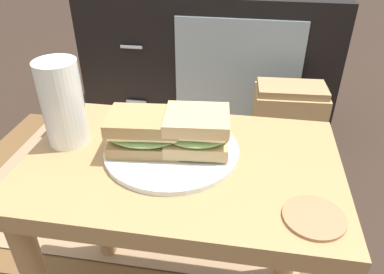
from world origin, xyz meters
name	(u,v)px	position (x,y,z in m)	size (l,w,h in m)	color
side_table	(182,198)	(0.00, 0.00, 0.37)	(0.56, 0.36, 0.46)	#A37A4C
tv_cabinet	(211,60)	(-0.06, 0.95, 0.29)	(0.96, 0.46, 0.58)	black
area_rug	(138,184)	(-0.25, 0.44, 0.00)	(1.30, 0.83, 0.01)	brown
plate	(172,150)	(-0.02, 0.02, 0.47)	(0.24, 0.24, 0.01)	silver
sandwich_front	(145,132)	(-0.07, 0.02, 0.50)	(0.15, 0.11, 0.07)	#9E7A4C
sandwich_back	(197,130)	(0.02, 0.03, 0.51)	(0.13, 0.11, 0.07)	tan
beer_glass	(63,105)	(-0.22, 0.03, 0.54)	(0.08, 0.08, 0.16)	silver
coaster	(314,217)	(0.22, -0.11, 0.46)	(0.09, 0.09, 0.01)	#996B47
paper_bag	(284,140)	(0.24, 0.53, 0.19)	(0.22, 0.15, 0.38)	tan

